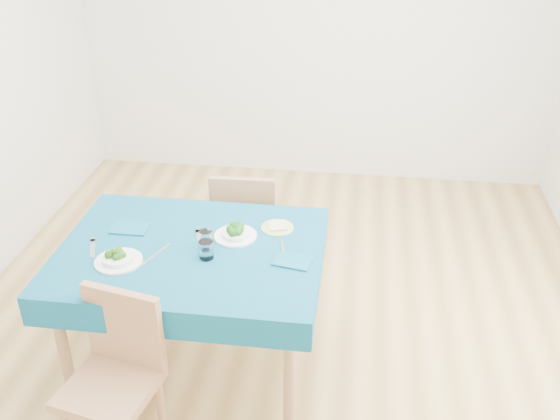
# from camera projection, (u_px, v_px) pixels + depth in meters

# --- Properties ---
(room_shell) EXTENTS (4.02, 4.52, 2.73)m
(room_shell) POSITION_uv_depth(u_px,v_px,m) (280.00, 123.00, 3.12)
(room_shell) COLOR olive
(room_shell) RESTS_ON ground
(table) EXTENTS (1.35, 1.03, 0.76)m
(table) POSITION_uv_depth(u_px,v_px,m) (195.00, 307.00, 3.39)
(table) COLOR navy
(table) RESTS_ON ground
(chair_near) EXTENTS (0.46, 0.49, 0.96)m
(chair_near) POSITION_uv_depth(u_px,v_px,m) (108.00, 380.00, 2.77)
(chair_near) COLOR #966946
(chair_near) RESTS_ON ground
(chair_far) EXTENTS (0.42, 0.45, 1.00)m
(chair_far) POSITION_uv_depth(u_px,v_px,m) (247.00, 215.00, 4.02)
(chair_far) COLOR #966946
(chair_far) RESTS_ON ground
(bowl_near) EXTENTS (0.24, 0.24, 0.07)m
(bowl_near) POSITION_uv_depth(u_px,v_px,m) (118.00, 256.00, 3.07)
(bowl_near) COLOR white
(bowl_near) RESTS_ON table
(bowl_far) EXTENTS (0.23, 0.23, 0.07)m
(bowl_far) POSITION_uv_depth(u_px,v_px,m) (235.00, 231.00, 3.28)
(bowl_far) COLOR white
(bowl_far) RESTS_ON table
(fork_near) EXTENTS (0.09, 0.17, 0.00)m
(fork_near) POSITION_uv_depth(u_px,v_px,m) (93.00, 248.00, 3.20)
(fork_near) COLOR silver
(fork_near) RESTS_ON table
(knife_near) EXTENTS (0.10, 0.22, 0.00)m
(knife_near) POSITION_uv_depth(u_px,v_px,m) (156.00, 254.00, 3.15)
(knife_near) COLOR silver
(knife_near) RESTS_ON table
(fork_far) EXTENTS (0.09, 0.18, 0.00)m
(fork_far) POSITION_uv_depth(u_px,v_px,m) (199.00, 239.00, 3.28)
(fork_far) COLOR silver
(fork_far) RESTS_ON table
(knife_far) EXTENTS (0.06, 0.18, 0.00)m
(knife_far) POSITION_uv_depth(u_px,v_px,m) (283.00, 249.00, 3.20)
(knife_far) COLOR silver
(knife_far) RESTS_ON table
(napkin_near) EXTENTS (0.20, 0.14, 0.01)m
(napkin_near) POSITION_uv_depth(u_px,v_px,m) (130.00, 228.00, 3.36)
(napkin_near) COLOR #0D516F
(napkin_near) RESTS_ON table
(napkin_far) EXTENTS (0.20, 0.16, 0.01)m
(napkin_far) POSITION_uv_depth(u_px,v_px,m) (293.00, 261.00, 3.09)
(napkin_far) COLOR #0D516F
(napkin_far) RESTS_ON table
(tumbler_center) EXTENTS (0.07, 0.07, 0.09)m
(tumbler_center) POSITION_uv_depth(u_px,v_px,m) (206.00, 239.00, 3.20)
(tumbler_center) COLOR white
(tumbler_center) RESTS_ON table
(tumbler_side) EXTENTS (0.07, 0.07, 0.10)m
(tumbler_side) POSITION_uv_depth(u_px,v_px,m) (206.00, 250.00, 3.10)
(tumbler_side) COLOR white
(tumbler_side) RESTS_ON table
(side_plate) EXTENTS (0.18, 0.18, 0.01)m
(side_plate) POSITION_uv_depth(u_px,v_px,m) (277.00, 228.00, 3.37)
(side_plate) COLOR #9BC962
(side_plate) RESTS_ON table
(bread_slice) EXTENTS (0.12, 0.12, 0.01)m
(bread_slice) POSITION_uv_depth(u_px,v_px,m) (277.00, 226.00, 3.36)
(bread_slice) COLOR beige
(bread_slice) RESTS_ON side_plate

